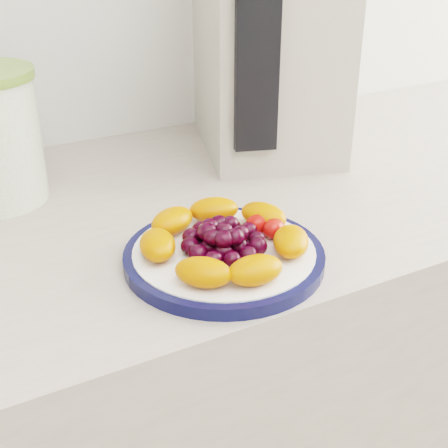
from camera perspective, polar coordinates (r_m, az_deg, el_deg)
counter at (r=1.14m, az=-3.39°, el=-18.69°), size 3.50×0.60×0.90m
cabinet_face at (r=1.16m, az=-3.35°, el=-19.71°), size 3.48×0.58×0.84m
plate_rim at (r=0.72m, az=0.00°, el=-3.01°), size 0.23×0.23×0.01m
plate_face at (r=0.72m, az=0.00°, el=-2.94°), size 0.21×0.21×0.02m
appliance_body at (r=1.03m, az=4.02°, el=16.52°), size 0.28×0.33×0.35m
appliance_panel at (r=0.88m, az=3.03°, el=14.97°), size 0.06×0.04×0.26m
fruit_plate at (r=0.71m, az=0.13°, el=-1.19°), size 0.20×0.20×0.03m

